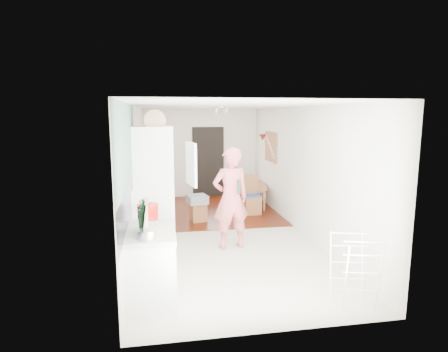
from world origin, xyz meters
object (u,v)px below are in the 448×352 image
object	(u,v)px
person	(231,189)
stool	(198,212)
dining_chair	(252,195)
dining_table	(250,196)
drying_rack	(354,271)

from	to	relation	value
person	stool	distance (m)	1.98
dining_chair	stool	xyz separation A→B (m)	(-1.31, -0.42, -0.25)
person	dining_table	xyz separation A→B (m)	(1.11, 3.10, -0.83)
dining_table	stool	world-z (taller)	dining_table
dining_chair	stool	world-z (taller)	dining_chair
stool	drying_rack	xyz separation A→B (m)	(1.52, -4.01, 0.24)
dining_table	dining_chair	size ratio (longest dim) A/B	1.42
dining_table	stool	distance (m)	2.03
person	drying_rack	size ratio (longest dim) A/B	2.37
dining_chair	drying_rack	distance (m)	4.43
person	drying_rack	distance (m)	2.60
dining_chair	stool	bearing A→B (deg)	-166.17
dining_chair	drying_rack	world-z (taller)	dining_chair
drying_rack	person	bearing A→B (deg)	131.12
drying_rack	dining_table	bearing A→B (deg)	104.95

